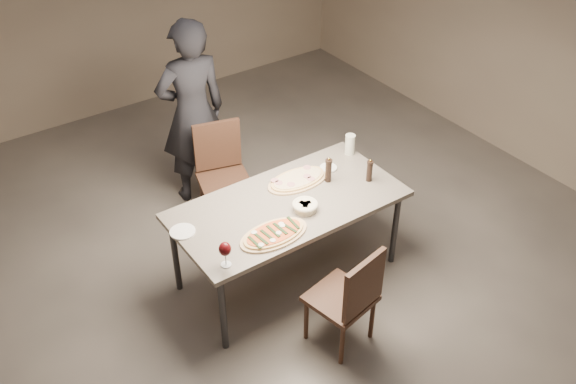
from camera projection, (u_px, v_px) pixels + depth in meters
room at (288, 130)px, 4.54m from camera, size 7.00×7.00×7.00m
dining_table at (288, 208)px, 4.96m from camera, size 1.80×0.90×0.75m
zucchini_pizza at (274, 234)px, 4.60m from camera, size 0.54×0.30×0.05m
ham_pizza at (298, 180)px, 5.14m from camera, size 0.54×0.30×0.04m
bread_basket at (305, 206)px, 4.82m from camera, size 0.20×0.20×0.07m
oil_dish at (328, 168)px, 5.29m from camera, size 0.14×0.14×0.02m
pepper_mill_left at (328, 170)px, 5.09m from camera, size 0.06×0.06×0.22m
pepper_mill_right at (370, 171)px, 5.10m from camera, size 0.05×0.05×0.20m
carafe at (350, 144)px, 5.43m from camera, size 0.09×0.09×0.18m
wine_glass at (225, 250)px, 4.28m from camera, size 0.09×0.09×0.20m
side_plate at (183, 232)px, 4.63m from camera, size 0.19×0.19×0.01m
chair_near at (350, 295)px, 4.48m from camera, size 0.49×0.49×0.88m
chair_far at (222, 168)px, 5.70m from camera, size 0.54×0.54×0.93m
diner at (192, 113)px, 5.77m from camera, size 0.69×0.49×1.78m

